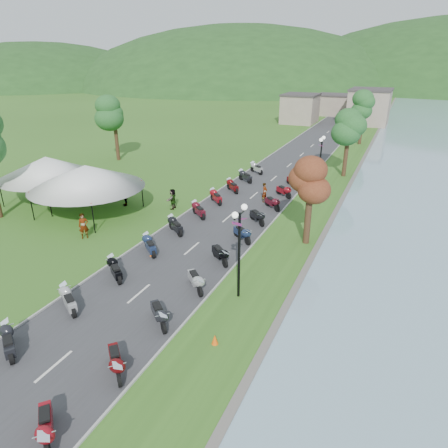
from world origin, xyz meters
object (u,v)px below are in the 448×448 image
at_px(pedestrian_b, 123,199).
at_px(vendor_tent_main, 88,190).
at_px(pedestrian_c, 90,204).
at_px(pedestrian_a, 85,238).

bearing_deg(pedestrian_b, vendor_tent_main, 73.31).
bearing_deg(vendor_tent_main, pedestrian_c, 133.33).
bearing_deg(pedestrian_a, pedestrian_b, 62.59).
xyz_separation_m(pedestrian_b, pedestrian_c, (-1.85, -2.16, 0.00)).
relative_size(vendor_tent_main, pedestrian_a, 3.28).
height_order(pedestrian_a, pedestrian_c, pedestrian_a).
relative_size(pedestrian_a, pedestrian_b, 0.98).
relative_size(pedestrian_a, pedestrian_c, 1.01).
bearing_deg(pedestrian_a, vendor_tent_main, 80.32).
distance_m(pedestrian_a, pedestrian_b, 8.24).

